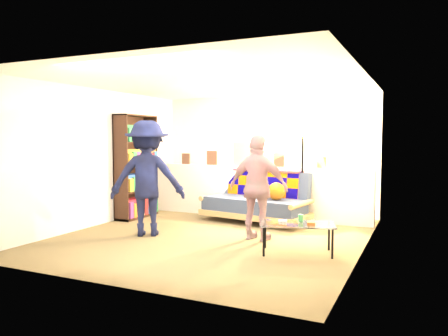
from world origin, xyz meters
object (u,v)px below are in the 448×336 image
at_px(bookshelf, 136,170).
at_px(person_right, 258,187).
at_px(coffee_table, 298,225).
at_px(floor_lamp, 303,158).
at_px(person_left, 147,178).
at_px(futon_sofa, 258,201).

xyz_separation_m(bookshelf, person_right, (2.80, -0.79, -0.12)).
relative_size(coffee_table, floor_lamp, 0.65).
bearing_deg(person_right, person_left, 18.24).
xyz_separation_m(futon_sofa, person_left, (-1.20, -1.77, 0.52)).
bearing_deg(person_left, futon_sofa, -151.69).
xyz_separation_m(futon_sofa, coffee_table, (1.26, -1.85, -0.01)).
distance_m(bookshelf, person_right, 2.91).
distance_m(floor_lamp, person_right, 1.60).
height_order(bookshelf, floor_lamp, bookshelf).
distance_m(futon_sofa, bookshelf, 2.42).
bearing_deg(coffee_table, bookshelf, 159.99).
distance_m(bookshelf, person_left, 1.63).
bearing_deg(person_right, futon_sofa, -65.04).
relative_size(futon_sofa, coffee_table, 1.90).
height_order(coffee_table, person_right, person_right).
relative_size(futon_sofa, floor_lamp, 1.24).
height_order(floor_lamp, person_left, person_left).
bearing_deg(person_left, floor_lamp, -163.29).
height_order(coffee_table, floor_lamp, floor_lamp).
bearing_deg(floor_lamp, person_right, -100.68).
relative_size(floor_lamp, person_left, 0.91).
height_order(futon_sofa, coffee_table, futon_sofa).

